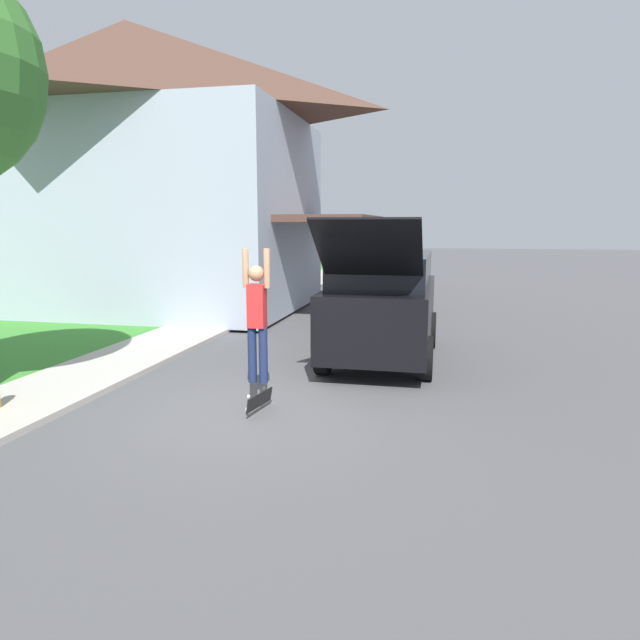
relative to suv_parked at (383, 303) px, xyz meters
name	(u,v)px	position (x,y,z in m)	size (l,w,h in m)	color
ground_plane	(260,409)	(-1.42, -3.60, -1.16)	(120.00, 120.00, 0.00)	#49494C
lawn	(55,321)	(-9.42, 2.40, -1.12)	(10.00, 80.00, 0.08)	#387F2D
sidewalk	(202,327)	(-5.02, 2.40, -1.11)	(1.80, 80.00, 0.10)	#ADA89E
house	(133,163)	(-8.63, 5.61, 3.51)	(13.53, 7.99, 8.82)	#99A3B2
suv_parked	(383,303)	(0.00, 0.00, 0.00)	(2.09, 5.22, 2.83)	black
car_down_street	(376,273)	(-1.63, 12.48, -0.45)	(1.95, 4.53, 1.46)	black
skateboarder	(257,314)	(-1.45, -3.56, 0.27)	(0.41, 0.23, 1.98)	#192347
skateboard	(259,400)	(-1.39, -3.74, -0.96)	(0.21, 0.77, 0.26)	black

